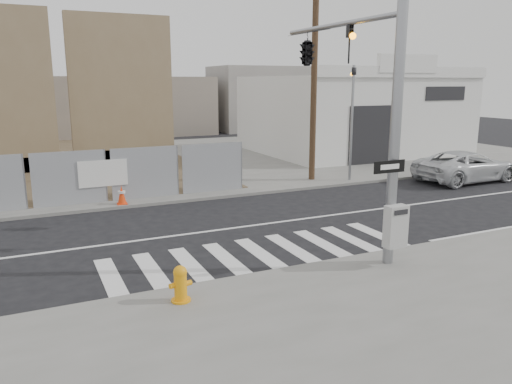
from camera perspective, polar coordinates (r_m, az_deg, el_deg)
name	(u,v)px	position (r m, az deg, el deg)	size (l,w,h in m)	color
ground	(226,229)	(15.96, -3.44, -4.26)	(100.00, 100.00, 0.00)	black
sidewalk_far	(135,163)	(29.13, -13.66, 3.19)	(50.00, 20.00, 0.12)	slate
signal_pole	(333,75)	(14.62, 8.77, 13.08)	(0.96, 5.87, 7.00)	gray
far_signal_pole	(352,107)	(23.24, 10.95, 9.53)	(0.16, 0.20, 5.60)	gray
concrete_wall_right	(122,104)	(28.79, -15.02, 9.66)	(5.50, 1.30, 8.00)	#796448
auto_shop	(352,114)	(33.57, 10.87, 8.77)	(12.00, 10.20, 5.95)	silver
utility_pole_right	(314,68)	(23.14, 6.68, 13.93)	(1.60, 0.28, 10.00)	#483321
fire_hydrant	(180,284)	(10.63, -8.63, -10.32)	(0.49, 0.49, 0.78)	orange
suv	(466,166)	(25.42, 22.91, 2.74)	(2.39, 5.18, 1.44)	silver
traffic_cone_d	(122,195)	(19.25, -15.10, -0.33)	(0.39, 0.39, 0.71)	#F2380C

